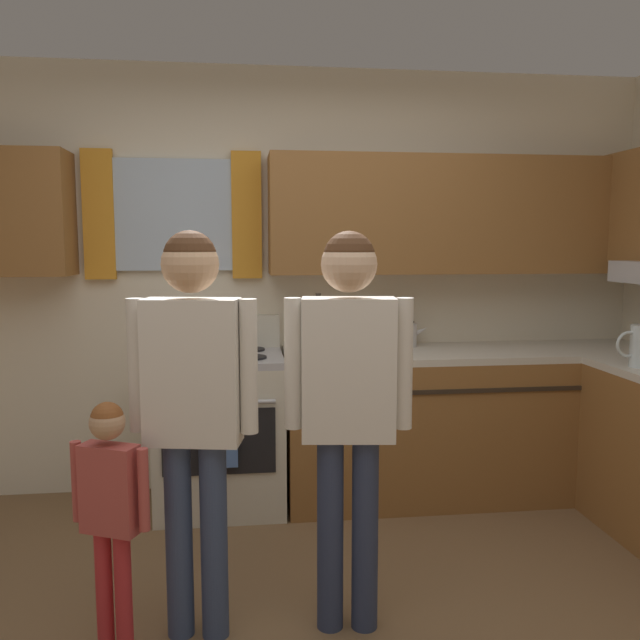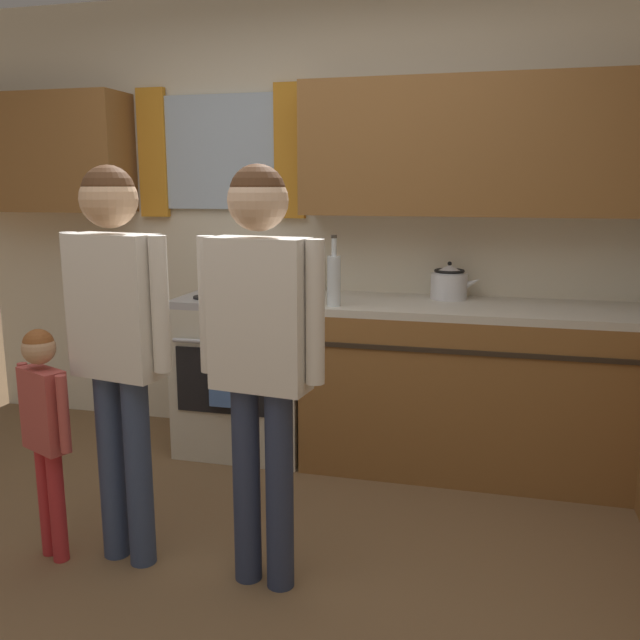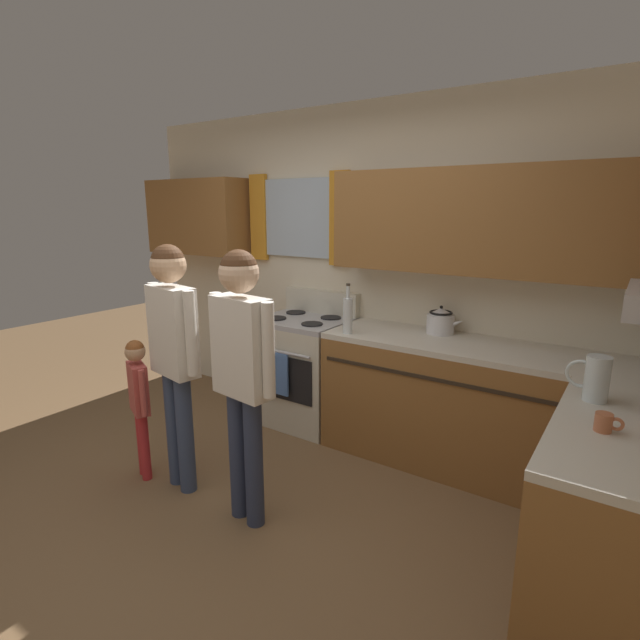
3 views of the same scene
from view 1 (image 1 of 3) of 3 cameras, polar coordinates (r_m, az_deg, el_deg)
The scene contains 9 objects.
back_wall_unit at distance 4.03m, azimuth -2.54°, elevation 5.67°, with size 4.60×0.42×2.60m.
kitchen_counter_run at distance 3.97m, azimuth 18.66°, elevation -9.53°, with size 2.28×1.81×0.90m.
stove_oven at distance 3.89m, azimuth -8.70°, elevation -9.31°, with size 0.73×0.67×1.10m.
bottle_tall_clear at distance 3.59m, azimuth -0.15°, elevation -1.23°, with size 0.07×0.07×0.37m.
stovetop_kettle at distance 4.07m, azimuth 7.11°, elevation -0.99°, with size 0.27×0.20×0.21m.
water_pitcher at distance 3.75m, azimuth 26.23°, elevation -2.05°, with size 0.19×0.11×0.22m.
adult_holding_child at distance 2.52m, azimuth -11.08°, elevation -5.78°, with size 0.49×0.22×1.59m.
adult_in_plaid at distance 2.52m, azimuth 2.50°, elevation -5.64°, with size 0.49×0.21×1.59m.
small_child at distance 2.61m, azimuth -17.92°, elevation -14.59°, with size 0.30×0.17×0.97m.
Camera 1 is at (-0.24, -2.20, 1.54)m, focal length 36.49 mm.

